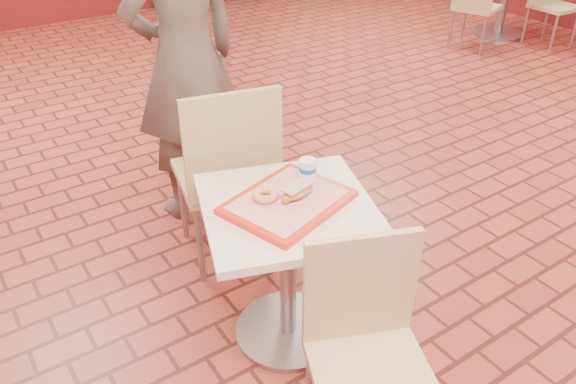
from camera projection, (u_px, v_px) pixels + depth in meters
wainscot_band at (411, 108)px, 3.41m from camera, size 8.00×10.00×1.00m
main_table at (288, 251)px, 2.29m from camera, size 0.66×0.66×0.69m
chair_main_front at (367, 344)px, 1.87m from camera, size 0.51×0.51×0.84m
chair_main_back at (228, 169)px, 2.69m from camera, size 0.54×0.54×0.98m
customer at (186, 60)px, 2.94m from camera, size 0.70×0.50×1.82m
serving_tray at (288, 202)px, 2.16m from camera, size 0.45×0.35×0.03m
ring_donut at (265, 195)px, 2.15m from camera, size 0.12×0.12×0.03m
long_john_donut at (297, 191)px, 2.16m from camera, size 0.17×0.11×0.05m
paper_cup at (308, 169)px, 2.26m from camera, size 0.07×0.07×0.09m
chair_second_left at (475, 1)px, 5.64m from camera, size 0.51×0.51×0.87m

